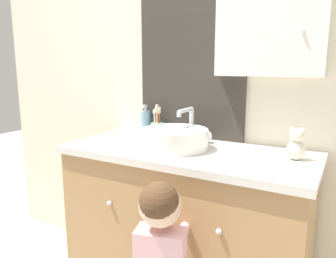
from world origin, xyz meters
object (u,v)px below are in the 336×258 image
Objects in this scene: toothbrush_holder at (158,128)px; soap_dispenser at (146,122)px; teddy_bear at (296,145)px; sink_basin at (176,138)px.

toothbrush_holder reaches higher than soap_dispenser.
teddy_bear is (0.76, -0.12, 0.02)m from toothbrush_holder.
soap_dispenser is 1.23× the size of teddy_bear.
soap_dispenser is (-0.31, 0.21, 0.02)m from sink_basin.
toothbrush_holder is at bearing 138.45° from sink_basin.
teddy_bear is at bearing -9.07° from soap_dispenser.
sink_basin reaches higher than soap_dispenser.
sink_basin is 0.55m from teddy_bear.
soap_dispenser is (-0.09, 0.02, 0.03)m from toothbrush_holder.
sink_basin is at bearing -34.10° from soap_dispenser.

